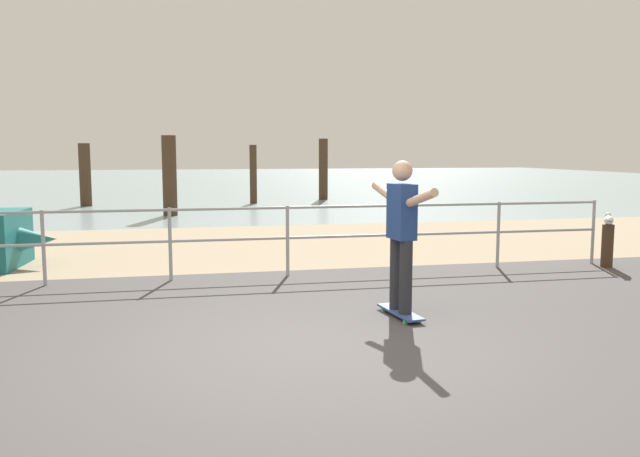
% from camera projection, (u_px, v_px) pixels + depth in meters
% --- Properties ---
extents(ground_plane, '(24.00, 10.00, 0.04)m').
position_uv_depth(ground_plane, '(314.00, 394.00, 4.94)').
color(ground_plane, '#474444').
rests_on(ground_plane, ground).
extents(beach_strip, '(24.00, 6.00, 0.04)m').
position_uv_depth(beach_strip, '(232.00, 245.00, 12.70)').
color(beach_strip, tan).
rests_on(beach_strip, ground).
extents(sea_surface, '(72.00, 50.00, 0.04)m').
position_uv_depth(sea_surface, '(196.00, 181.00, 39.89)').
color(sea_surface, '#849EA3').
rests_on(sea_surface, ground).
extents(railing_fence, '(13.39, 0.05, 1.05)m').
position_uv_depth(railing_fence, '(170.00, 233.00, 9.09)').
color(railing_fence, '#9EA0A5').
rests_on(railing_fence, ground).
extents(skateboard, '(0.30, 0.82, 0.08)m').
position_uv_depth(skateboard, '(400.00, 312.00, 7.16)').
color(skateboard, '#334C8C').
rests_on(skateboard, ground).
extents(skateboarder, '(0.27, 1.45, 1.65)m').
position_uv_depth(skateboarder, '(402.00, 227.00, 7.05)').
color(skateboarder, '#26262B').
rests_on(skateboarder, skateboard).
extents(bollard_short, '(0.18, 0.18, 0.69)m').
position_uv_depth(bollard_short, '(607.00, 246.00, 10.19)').
color(bollard_short, '#422D1E').
rests_on(bollard_short, ground).
extents(seagull, '(0.31, 0.44, 0.18)m').
position_uv_depth(seagull, '(609.00, 220.00, 10.16)').
color(seagull, white).
rests_on(seagull, bollard_short).
extents(groyne_post_0, '(0.37, 0.37, 2.09)m').
position_uv_depth(groyne_post_0, '(85.00, 175.00, 21.39)').
color(groyne_post_0, '#422D1E').
rests_on(groyne_post_0, ground).
extents(groyne_post_1, '(0.40, 0.40, 2.27)m').
position_uv_depth(groyne_post_1, '(170.00, 176.00, 18.23)').
color(groyne_post_1, '#422D1E').
rests_on(groyne_post_1, ground).
extents(groyne_post_2, '(0.25, 0.25, 2.04)m').
position_uv_depth(groyne_post_2, '(253.00, 175.00, 22.51)').
color(groyne_post_2, '#422D1E').
rests_on(groyne_post_2, ground).
extents(groyne_post_3, '(0.34, 0.34, 2.29)m').
position_uv_depth(groyne_post_3, '(323.00, 169.00, 24.33)').
color(groyne_post_3, '#422D1E').
rests_on(groyne_post_3, ground).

